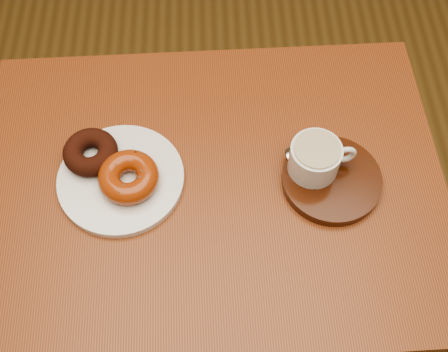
{
  "coord_description": "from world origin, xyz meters",
  "views": [
    {
      "loc": [
        -0.17,
        -0.29,
        1.55
      ],
      "look_at": [
        -0.15,
        0.17,
        0.75
      ],
      "focal_mm": 45.0,
      "sensor_mm": 36.0,
      "label": 1
    }
  ],
  "objects_px": {
    "cafe_table": "(213,213)",
    "saucer": "(331,180)",
    "coffee_cup": "(316,158)",
    "donut_plate": "(121,179)"
  },
  "relations": [
    {
      "from": "saucer",
      "to": "coffee_cup",
      "type": "xyz_separation_m",
      "value": [
        -0.03,
        0.02,
        0.04
      ]
    },
    {
      "from": "cafe_table",
      "to": "coffee_cup",
      "type": "xyz_separation_m",
      "value": [
        0.17,
        0.01,
        0.16
      ]
    },
    {
      "from": "cafe_table",
      "to": "donut_plate",
      "type": "bearing_deg",
      "value": 175.53
    },
    {
      "from": "cafe_table",
      "to": "saucer",
      "type": "height_order",
      "value": "saucer"
    },
    {
      "from": "saucer",
      "to": "coffee_cup",
      "type": "height_order",
      "value": "coffee_cup"
    },
    {
      "from": "coffee_cup",
      "to": "cafe_table",
      "type": "bearing_deg",
      "value": 179.45
    },
    {
      "from": "cafe_table",
      "to": "donut_plate",
      "type": "distance_m",
      "value": 0.2
    },
    {
      "from": "cafe_table",
      "to": "saucer",
      "type": "distance_m",
      "value": 0.24
    },
    {
      "from": "coffee_cup",
      "to": "donut_plate",
      "type": "bearing_deg",
      "value": 175.96
    },
    {
      "from": "cafe_table",
      "to": "donut_plate",
      "type": "relative_size",
      "value": 3.79
    }
  ]
}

